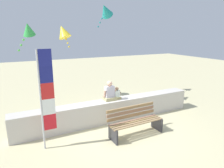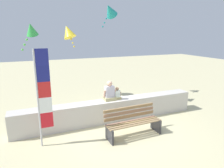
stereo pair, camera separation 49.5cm
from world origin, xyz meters
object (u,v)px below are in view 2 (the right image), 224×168
at_px(kite_green, 31,30).
at_px(kite_yellow, 68,32).
at_px(person_adult, 110,93).
at_px(flag_banner, 42,94).
at_px(kite_teal, 110,10).
at_px(park_bench, 133,122).
at_px(person_child, 117,94).

distance_m(kite_green, kite_yellow, 2.58).
distance_m(person_adult, flag_banner, 2.54).
bearing_deg(kite_yellow, kite_green, -130.54).
distance_m(kite_yellow, kite_teal, 2.20).
relative_size(person_adult, kite_teal, 0.63).
bearing_deg(kite_teal, kite_yellow, 155.17).
bearing_deg(person_adult, flag_banner, -159.12).
distance_m(person_adult, kite_teal, 4.18).
xyz_separation_m(park_bench, person_child, (0.04, 1.30, 0.55)).
height_order(person_adult, kite_teal, kite_teal).
height_order(person_child, kite_green, kite_green).
bearing_deg(kite_teal, person_child, -106.46).
height_order(park_bench, flag_banner, flag_banner).
relative_size(person_child, kite_yellow, 0.40).
bearing_deg(kite_green, kite_yellow, 49.46).
bearing_deg(kite_green, flag_banner, -88.22).
relative_size(park_bench, kite_green, 1.74).
distance_m(person_adult, kite_green, 3.58).
bearing_deg(kite_teal, park_bench, -101.69).
distance_m(person_child, flag_banner, 2.84).
bearing_deg(person_child, kite_green, 151.66).
bearing_deg(park_bench, person_adult, 101.30).
relative_size(person_adult, person_child, 1.58).
relative_size(kite_green, kite_yellow, 0.91).
bearing_deg(kite_yellow, kite_teal, -24.83).
relative_size(flag_banner, kite_green, 2.67).
relative_size(person_adult, flag_banner, 0.26).
xyz_separation_m(flag_banner, kite_yellow, (1.60, 4.31, 1.67)).
bearing_deg(kite_teal, flag_banner, -134.35).
height_order(person_adult, kite_yellow, kite_yellow).
relative_size(person_adult, kite_green, 0.69).
xyz_separation_m(park_bench, kite_yellow, (-0.99, 4.72, 2.81)).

